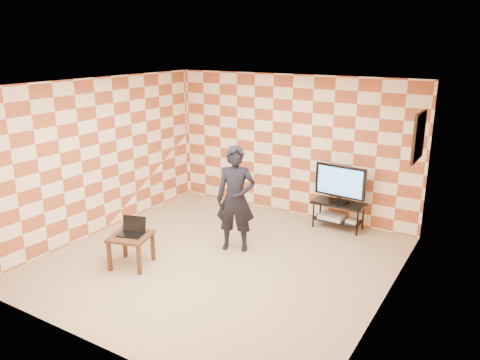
% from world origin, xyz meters
% --- Properties ---
extents(floor, '(5.00, 5.00, 0.00)m').
position_xyz_m(floor, '(0.00, 0.00, 0.00)').
color(floor, tan).
rests_on(floor, ground).
extents(wall_back, '(5.00, 0.02, 2.70)m').
position_xyz_m(wall_back, '(0.00, 2.50, 1.35)').
color(wall_back, '#F5DFBC').
rests_on(wall_back, ground).
extents(wall_front, '(5.00, 0.02, 2.70)m').
position_xyz_m(wall_front, '(0.00, -2.50, 1.35)').
color(wall_front, '#F5DFBC').
rests_on(wall_front, ground).
extents(wall_left, '(0.02, 5.00, 2.70)m').
position_xyz_m(wall_left, '(-2.50, 0.00, 1.35)').
color(wall_left, '#F5DFBC').
rests_on(wall_left, ground).
extents(wall_right, '(0.02, 5.00, 2.70)m').
position_xyz_m(wall_right, '(2.50, 0.00, 1.35)').
color(wall_right, '#F5DFBC').
rests_on(wall_right, ground).
extents(ceiling, '(5.00, 5.00, 0.02)m').
position_xyz_m(ceiling, '(0.00, 0.00, 2.70)').
color(ceiling, white).
rests_on(ceiling, wall_back).
extents(wall_art, '(0.04, 0.72, 0.72)m').
position_xyz_m(wall_art, '(2.47, 1.55, 1.95)').
color(wall_art, black).
rests_on(wall_art, wall_right).
extents(tv_stand, '(0.93, 0.42, 0.50)m').
position_xyz_m(tv_stand, '(1.12, 2.19, 0.36)').
color(tv_stand, black).
rests_on(tv_stand, floor).
extents(tv, '(0.94, 0.20, 0.68)m').
position_xyz_m(tv, '(1.12, 2.18, 0.88)').
color(tv, black).
rests_on(tv, tv_stand).
extents(dvd_player, '(0.45, 0.33, 0.07)m').
position_xyz_m(dvd_player, '(1.01, 2.16, 0.21)').
color(dvd_player, '#AEAEB1').
rests_on(dvd_player, tv_stand).
extents(game_console, '(0.20, 0.16, 0.04)m').
position_xyz_m(game_console, '(1.39, 2.16, 0.19)').
color(game_console, silver).
rests_on(game_console, tv_stand).
extents(side_table, '(0.71, 0.71, 0.50)m').
position_xyz_m(side_table, '(-1.04, -0.85, 0.41)').
color(side_table, '#3D2113').
rests_on(side_table, floor).
extents(laptop, '(0.44, 0.39, 0.25)m').
position_xyz_m(laptop, '(-1.05, -0.80, 0.55)').
color(laptop, black).
rests_on(laptop, side_table).
extents(person, '(0.74, 0.62, 1.72)m').
position_xyz_m(person, '(-0.01, 0.48, 0.86)').
color(person, black).
rests_on(person, floor).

